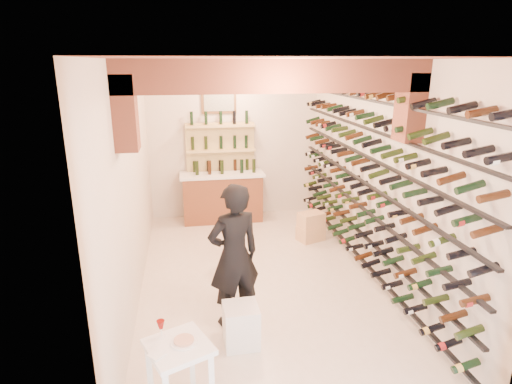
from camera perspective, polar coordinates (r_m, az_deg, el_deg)
ground at (r=6.63m, az=0.45°, el=-11.57°), size 6.00×6.00×0.00m
room_shell at (r=5.65m, az=0.97°, el=7.62°), size 3.52×6.02×3.21m
wine_rack at (r=6.49m, az=13.92°, el=2.00°), size 0.32×5.70×2.56m
back_counter at (r=8.82m, az=-4.50°, el=-0.49°), size 1.70×0.62×1.29m
back_shelving at (r=8.88m, az=-4.74°, el=3.88°), size 1.40×0.31×2.73m
tasting_table at (r=4.17m, az=-10.26°, el=-20.91°), size 0.69×0.69×0.92m
white_stool at (r=5.18m, az=-2.01°, el=-17.35°), size 0.40×0.40×0.49m
person at (r=5.24m, az=-2.95°, el=-8.53°), size 0.77×0.62×1.83m
chrome_barstool at (r=6.63m, az=-3.10°, el=-6.94°), size 0.43×0.43×0.83m
crate_lower at (r=7.99m, az=7.30°, el=-5.47°), size 0.54×0.46×0.28m
crate_upper at (r=7.90m, az=7.37°, el=-3.67°), size 0.52×0.43×0.26m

